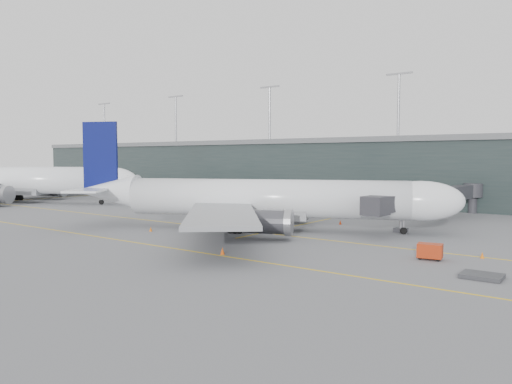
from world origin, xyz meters
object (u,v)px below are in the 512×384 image
Objects in this scene: jet_bridge at (433,197)px; gse_cart at (430,251)px; second_aircraft at (16,181)px; main_aircraft at (263,199)px.

jet_bridge reaches higher than gse_cart.
jet_bridge is 0.69× the size of second_aircraft.
second_aircraft is at bearing 154.76° from main_aircraft.
jet_bridge is at bearing 28.23° from main_aircraft.
jet_bridge is (17.78, 22.88, -0.28)m from main_aircraft.
main_aircraft is at bearing 155.46° from gse_cart.
main_aircraft is 27.81m from gse_cart.
jet_bridge is 93.82m from second_aircraft.
second_aircraft is (-73.61, 1.69, 0.62)m from main_aircraft.
main_aircraft is at bearing -23.56° from second_aircraft.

